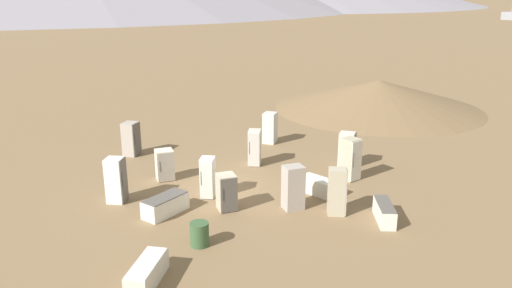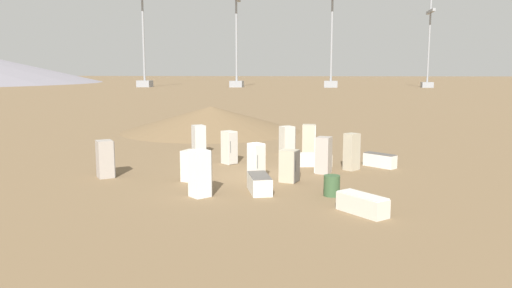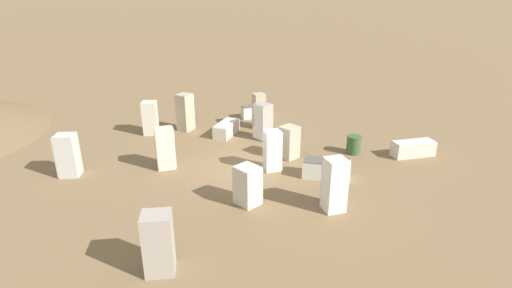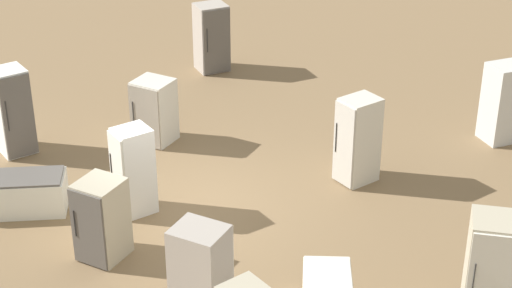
{
  "view_description": "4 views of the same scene",
  "coord_description": "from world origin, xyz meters",
  "px_view_note": "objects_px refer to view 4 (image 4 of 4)",
  "views": [
    {
      "loc": [
        11.1,
        16.82,
        8.36
      ],
      "look_at": [
        -1.21,
        0.62,
        1.97
      ],
      "focal_mm": 35.0,
      "sensor_mm": 36.0,
      "label": 1
    },
    {
      "loc": [
        23.04,
        3.17,
        4.91
      ],
      "look_at": [
        0.49,
        0.18,
        1.59
      ],
      "focal_mm": 35.0,
      "sensor_mm": 36.0,
      "label": 2
    },
    {
      "loc": [
        7.71,
        -13.15,
        7.06
      ],
      "look_at": [
        0.79,
        -0.66,
        1.41
      ],
      "focal_mm": 28.0,
      "sensor_mm": 36.0,
      "label": 3
    },
    {
      "loc": [
        -3.8,
        13.24,
        8.45
      ],
      "look_at": [
        -1.03,
        -0.84,
        1.05
      ],
      "focal_mm": 60.0,
      "sensor_mm": 36.0,
      "label": 4
    }
  ],
  "objects_px": {
    "discarded_fridge_1": "(488,275)",
    "discarded_fridge_13": "(101,220)",
    "discarded_fridge_8": "(16,194)",
    "discarded_fridge_3": "(358,140)",
    "discarded_fridge_12": "(154,111)",
    "discarded_fridge_4": "(133,171)",
    "discarded_fridge_9": "(13,111)",
    "discarded_fridge_11": "(212,38)",
    "discarded_fridge_10": "(201,279)",
    "discarded_fridge_7": "(504,103)"
  },
  "relations": [
    {
      "from": "discarded_fridge_13",
      "to": "discarded_fridge_11",
      "type": "bearing_deg",
      "value": -71.32
    },
    {
      "from": "discarded_fridge_3",
      "to": "discarded_fridge_10",
      "type": "xyz_separation_m",
      "value": [
        1.87,
        4.99,
        0.0
      ]
    },
    {
      "from": "discarded_fridge_1",
      "to": "discarded_fridge_10",
      "type": "relative_size",
      "value": 1.09
    },
    {
      "from": "discarded_fridge_1",
      "to": "discarded_fridge_4",
      "type": "bearing_deg",
      "value": -19.02
    },
    {
      "from": "discarded_fridge_10",
      "to": "discarded_fridge_13",
      "type": "height_order",
      "value": "discarded_fridge_10"
    },
    {
      "from": "discarded_fridge_1",
      "to": "discarded_fridge_9",
      "type": "distance_m",
      "value": 10.25
    },
    {
      "from": "discarded_fridge_1",
      "to": "discarded_fridge_12",
      "type": "height_order",
      "value": "discarded_fridge_1"
    },
    {
      "from": "discarded_fridge_4",
      "to": "discarded_fridge_7",
      "type": "distance_m",
      "value": 8.12
    },
    {
      "from": "discarded_fridge_1",
      "to": "discarded_fridge_10",
      "type": "height_order",
      "value": "discarded_fridge_1"
    },
    {
      "from": "discarded_fridge_8",
      "to": "discarded_fridge_10",
      "type": "xyz_separation_m",
      "value": [
        -4.24,
        2.6,
        0.53
      ]
    },
    {
      "from": "discarded_fridge_1",
      "to": "discarded_fridge_11",
      "type": "bearing_deg",
      "value": -54.55
    },
    {
      "from": "discarded_fridge_7",
      "to": "discarded_fridge_11",
      "type": "height_order",
      "value": "discarded_fridge_11"
    },
    {
      "from": "discarded_fridge_3",
      "to": "discarded_fridge_11",
      "type": "bearing_deg",
      "value": -7.41
    },
    {
      "from": "discarded_fridge_1",
      "to": "discarded_fridge_7",
      "type": "distance_m",
      "value": 6.63
    },
    {
      "from": "discarded_fridge_7",
      "to": "discarded_fridge_3",
      "type": "bearing_deg",
      "value": -82.9
    },
    {
      "from": "discarded_fridge_12",
      "to": "discarded_fridge_7",
      "type": "bearing_deg",
      "value": -151.06
    },
    {
      "from": "discarded_fridge_1",
      "to": "discarded_fridge_10",
      "type": "distance_m",
      "value": 4.23
    },
    {
      "from": "discarded_fridge_8",
      "to": "discarded_fridge_9",
      "type": "relative_size",
      "value": 1.07
    },
    {
      "from": "discarded_fridge_11",
      "to": "discarded_fridge_13",
      "type": "distance_m",
      "value": 8.57
    },
    {
      "from": "discarded_fridge_12",
      "to": "discarded_fridge_13",
      "type": "bearing_deg",
      "value": 112.85
    },
    {
      "from": "discarded_fridge_8",
      "to": "discarded_fridge_13",
      "type": "distance_m",
      "value": 2.41
    },
    {
      "from": "discarded_fridge_4",
      "to": "discarded_fridge_9",
      "type": "xyz_separation_m",
      "value": [
        3.22,
        -1.81,
        0.08
      ]
    },
    {
      "from": "discarded_fridge_9",
      "to": "discarded_fridge_11",
      "type": "xyz_separation_m",
      "value": [
        -2.96,
        -5.25,
        -0.06
      ]
    },
    {
      "from": "discarded_fridge_7",
      "to": "discarded_fridge_11",
      "type": "bearing_deg",
      "value": -143.19
    },
    {
      "from": "discarded_fridge_3",
      "to": "discarded_fridge_13",
      "type": "relative_size",
      "value": 1.22
    },
    {
      "from": "discarded_fridge_3",
      "to": "discarded_fridge_11",
      "type": "distance_m",
      "value": 6.59
    },
    {
      "from": "discarded_fridge_4",
      "to": "discarded_fridge_9",
      "type": "height_order",
      "value": "discarded_fridge_9"
    },
    {
      "from": "discarded_fridge_13",
      "to": "discarded_fridge_12",
      "type": "bearing_deg",
      "value": -66.93
    },
    {
      "from": "discarded_fridge_1",
      "to": "discarded_fridge_3",
      "type": "bearing_deg",
      "value": -60.77
    },
    {
      "from": "discarded_fridge_7",
      "to": "discarded_fridge_9",
      "type": "xyz_separation_m",
      "value": [
        10.06,
        2.58,
        0.07
      ]
    },
    {
      "from": "discarded_fridge_3",
      "to": "discarded_fridge_1",
      "type": "bearing_deg",
      "value": 161.88
    },
    {
      "from": "discarded_fridge_1",
      "to": "discarded_fridge_7",
      "type": "relative_size",
      "value": 1.11
    },
    {
      "from": "discarded_fridge_4",
      "to": "discarded_fridge_13",
      "type": "distance_m",
      "value": 1.51
    },
    {
      "from": "discarded_fridge_4",
      "to": "discarded_fridge_11",
      "type": "height_order",
      "value": "discarded_fridge_11"
    },
    {
      "from": "discarded_fridge_1",
      "to": "discarded_fridge_8",
      "type": "distance_m",
      "value": 8.61
    },
    {
      "from": "discarded_fridge_3",
      "to": "discarded_fridge_12",
      "type": "xyz_separation_m",
      "value": [
        4.43,
        -0.89,
        -0.18
      ]
    },
    {
      "from": "discarded_fridge_11",
      "to": "discarded_fridge_13",
      "type": "xyz_separation_m",
      "value": [
        -0.19,
        8.57,
        -0.15
      ]
    },
    {
      "from": "discarded_fridge_4",
      "to": "discarded_fridge_8",
      "type": "distance_m",
      "value": 2.28
    },
    {
      "from": "discarded_fridge_10",
      "to": "discarded_fridge_13",
      "type": "relative_size",
      "value": 1.23
    },
    {
      "from": "discarded_fridge_7",
      "to": "discarded_fridge_8",
      "type": "distance_m",
      "value": 10.23
    },
    {
      "from": "discarded_fridge_12",
      "to": "discarded_fridge_13",
      "type": "distance_m",
      "value": 4.39
    },
    {
      "from": "discarded_fridge_7",
      "to": "discarded_fridge_12",
      "type": "bearing_deg",
      "value": -110.78
    },
    {
      "from": "discarded_fridge_1",
      "to": "discarded_fridge_12",
      "type": "bearing_deg",
      "value": -36.52
    },
    {
      "from": "discarded_fridge_10",
      "to": "discarded_fridge_7",
      "type": "bearing_deg",
      "value": 73.5
    },
    {
      "from": "discarded_fridge_3",
      "to": "discarded_fridge_7",
      "type": "distance_m",
      "value": 3.78
    },
    {
      "from": "discarded_fridge_1",
      "to": "discarded_fridge_13",
      "type": "xyz_separation_m",
      "value": [
        6.28,
        -0.7,
        -0.24
      ]
    },
    {
      "from": "discarded_fridge_3",
      "to": "discarded_fridge_4",
      "type": "height_order",
      "value": "discarded_fridge_3"
    },
    {
      "from": "discarded_fridge_3",
      "to": "discarded_fridge_8",
      "type": "bearing_deg",
      "value": 64.58
    },
    {
      "from": "discarded_fridge_12",
      "to": "discarded_fridge_3",
      "type": "bearing_deg",
      "value": -174.13
    },
    {
      "from": "discarded_fridge_3",
      "to": "discarded_fridge_10",
      "type": "bearing_deg",
      "value": 112.67
    }
  ]
}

